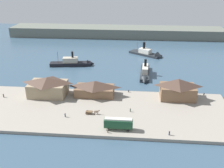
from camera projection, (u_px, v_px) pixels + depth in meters
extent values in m
plane|color=#385166|center=(99.00, 89.00, 123.27)|extent=(320.00, 320.00, 0.00)
cube|color=gray|center=(92.00, 110.00, 102.93)|extent=(110.00, 36.00, 1.20)
cube|color=slate|center=(98.00, 91.00, 119.78)|extent=(110.00, 0.80, 1.00)
cube|color=#998466|center=(48.00, 89.00, 113.20)|extent=(15.91, 10.51, 5.88)
pyramid|color=#473328|center=(47.00, 80.00, 111.54)|extent=(16.23, 11.04, 2.47)
cube|color=brown|center=(95.00, 91.00, 113.47)|extent=(16.78, 8.56, 4.01)
pyramid|color=#473328|center=(94.00, 84.00, 112.14)|extent=(17.12, 8.99, 2.68)
cube|color=brown|center=(177.00, 92.00, 110.37)|extent=(14.56, 9.29, 5.77)
pyramid|color=#473328|center=(179.00, 82.00, 108.60)|extent=(14.85, 9.76, 3.13)
cube|color=#1E4C2D|center=(118.00, 123.00, 88.45)|extent=(9.85, 2.41, 2.89)
cube|color=beige|center=(118.00, 119.00, 87.78)|extent=(9.45, 1.69, 0.50)
cylinder|color=black|center=(128.00, 127.00, 90.03)|extent=(0.90, 0.18, 0.90)
cylinder|color=black|center=(128.00, 131.00, 87.83)|extent=(0.90, 0.18, 0.90)
cylinder|color=black|center=(109.00, 126.00, 90.59)|extent=(0.90, 0.18, 0.90)
cylinder|color=black|center=(108.00, 130.00, 88.38)|extent=(0.90, 0.18, 0.90)
cube|color=brown|center=(89.00, 112.00, 98.77)|extent=(2.55, 1.37, 0.50)
cylinder|color=#4C3828|center=(88.00, 111.00, 99.56)|extent=(1.20, 0.10, 1.20)
cylinder|color=#4C3828|center=(87.00, 113.00, 98.31)|extent=(1.20, 0.10, 1.20)
ellipsoid|color=#7A6651|center=(96.00, 112.00, 98.45)|extent=(2.00, 0.70, 0.90)
ellipsoid|color=#7A6651|center=(99.00, 110.00, 98.15)|extent=(0.70, 0.32, 0.44)
cylinder|color=#7A6651|center=(98.00, 113.00, 98.83)|extent=(0.16, 0.16, 1.00)
cylinder|color=#7A6651|center=(98.00, 113.00, 98.46)|extent=(0.16, 0.16, 1.00)
cylinder|color=#7A6651|center=(95.00, 113.00, 98.92)|extent=(0.16, 0.16, 1.00)
cylinder|color=#7A6651|center=(95.00, 113.00, 98.56)|extent=(0.16, 0.16, 1.00)
cylinder|color=#33384C|center=(65.00, 115.00, 96.72)|extent=(0.42, 0.42, 1.44)
sphere|color=#CCA889|center=(65.00, 113.00, 96.39)|extent=(0.26, 0.26, 0.26)
cylinder|color=#4C3D33|center=(4.00, 96.00, 111.97)|extent=(0.44, 0.44, 1.52)
sphere|color=#CCA889|center=(3.00, 94.00, 111.61)|extent=(0.28, 0.28, 0.28)
cylinder|color=#3D4C42|center=(130.00, 110.00, 100.38)|extent=(0.39, 0.39, 1.34)
sphere|color=#CCA889|center=(130.00, 108.00, 100.06)|extent=(0.24, 0.24, 0.24)
cylinder|color=#6B5B4C|center=(108.00, 131.00, 87.23)|extent=(0.38, 0.38, 1.29)
sphere|color=#CCA889|center=(108.00, 129.00, 86.93)|extent=(0.24, 0.24, 0.24)
cylinder|color=#33384C|center=(169.00, 133.00, 85.90)|extent=(0.44, 0.44, 1.51)
sphere|color=#CCA889|center=(170.00, 131.00, 85.55)|extent=(0.28, 0.28, 0.28)
cylinder|color=black|center=(129.00, 91.00, 116.91)|extent=(0.44, 0.44, 0.90)
cylinder|color=black|center=(204.00, 94.00, 114.03)|extent=(0.44, 0.44, 0.90)
cube|color=black|center=(71.00, 64.00, 153.59)|extent=(24.41, 8.51, 1.98)
cone|color=black|center=(91.00, 64.00, 154.21)|extent=(4.92, 5.17, 4.59)
cube|color=#B2A893|center=(70.00, 60.00, 152.61)|extent=(9.12, 5.28, 2.98)
cylinder|color=black|center=(72.00, 55.00, 151.37)|extent=(1.19, 1.19, 3.61)
cylinder|color=brown|center=(58.00, 57.00, 151.49)|extent=(0.24, 0.24, 6.71)
cube|color=#23282D|center=(145.00, 73.00, 139.91)|extent=(5.89, 23.26, 1.71)
cone|color=#23282D|center=(144.00, 81.00, 129.44)|extent=(4.46, 4.36, 4.25)
cube|color=beige|center=(145.00, 69.00, 138.94)|extent=(3.52, 10.52, 3.17)
cylinder|color=black|center=(145.00, 63.00, 137.63)|extent=(1.32, 1.32, 3.80)
cylinder|color=brown|center=(145.00, 64.00, 144.97)|extent=(0.24, 0.24, 4.42)
cube|color=#23282D|center=(145.00, 54.00, 173.52)|extent=(22.14, 18.28, 1.33)
cone|color=#23282D|center=(160.00, 57.00, 166.99)|extent=(6.79, 7.33, 6.15)
cube|color=silver|center=(145.00, 51.00, 172.67)|extent=(9.10, 8.29, 2.93)
cylinder|color=black|center=(144.00, 45.00, 171.91)|extent=(1.68, 1.68, 4.27)
cylinder|color=brown|center=(137.00, 47.00, 175.89)|extent=(0.24, 0.24, 6.45)
cube|color=#60665B|center=(116.00, 32.00, 222.21)|extent=(180.00, 24.00, 8.00)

